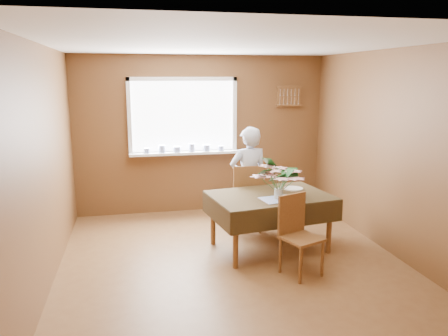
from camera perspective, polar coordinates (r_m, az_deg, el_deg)
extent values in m
plane|color=brown|center=(5.24, 1.29, -12.54)|extent=(4.50, 4.50, 0.00)
plane|color=white|center=(4.79, 1.43, 15.87)|extent=(4.50, 4.50, 0.00)
plane|color=brown|center=(7.04, -2.91, 4.37)|extent=(4.00, 0.00, 4.00)
plane|color=brown|center=(2.79, 12.23, -7.54)|extent=(4.00, 0.00, 4.00)
plane|color=brown|center=(4.81, -22.48, -0.01)|extent=(0.00, 4.50, 4.50)
plane|color=brown|center=(5.66, 21.46, 1.73)|extent=(0.00, 4.50, 4.50)
cube|color=white|center=(6.95, -5.37, 6.73)|extent=(1.60, 0.01, 1.10)
cube|color=white|center=(6.91, -5.45, 11.51)|extent=(1.72, 0.06, 0.06)
cube|color=white|center=(7.01, -5.26, 2.00)|extent=(1.72, 0.06, 0.06)
cube|color=white|center=(6.89, -12.27, 6.47)|extent=(0.06, 0.06, 1.22)
cube|color=white|center=(7.08, 1.37, 6.87)|extent=(0.06, 0.06, 1.22)
cube|color=white|center=(6.94, -5.20, 1.98)|extent=(1.72, 0.20, 0.04)
cylinder|color=white|center=(6.87, -10.05, 2.25)|extent=(0.09, 0.09, 0.08)
cylinder|color=white|center=(6.88, -8.10, 2.48)|extent=(0.11, 0.11, 0.12)
cylinder|color=white|center=(6.90, -6.15, 2.45)|extent=(0.12, 0.12, 0.09)
cylinder|color=white|center=(6.92, -4.22, 2.67)|extent=(0.10, 0.10, 0.13)
cylinder|color=white|center=(6.96, -2.31, 2.65)|extent=(0.11, 0.11, 0.10)
cylinder|color=white|center=(7.01, -0.41, 2.62)|extent=(0.09, 0.09, 0.08)
cube|color=brown|center=(7.34, 8.48, 9.27)|extent=(0.40, 0.03, 0.30)
cube|color=brown|center=(7.32, 8.55, 10.44)|extent=(0.44, 0.04, 0.03)
cube|color=brown|center=(7.33, 8.48, 8.09)|extent=(0.44, 0.04, 0.03)
cylinder|color=brown|center=(5.04, 1.53, -9.47)|extent=(0.07, 0.07, 0.66)
cylinder|color=brown|center=(5.61, 13.57, -7.57)|extent=(0.07, 0.07, 0.66)
cylinder|color=brown|center=(5.74, -1.45, -6.80)|extent=(0.07, 0.07, 0.66)
cylinder|color=brown|center=(6.24, 9.53, -5.41)|extent=(0.07, 0.07, 0.66)
cube|color=brown|center=(5.52, 6.05, -3.80)|extent=(1.53, 1.13, 0.04)
cube|color=black|center=(5.51, 6.05, -3.56)|extent=(1.59, 1.20, 0.01)
cube|color=black|center=(5.13, 8.51, -6.37)|extent=(1.44, 0.23, 0.26)
cube|color=black|center=(5.98, 3.90, -3.64)|extent=(1.44, 0.23, 0.26)
cube|color=black|center=(5.28, -1.11, -5.74)|extent=(0.16, 0.98, 0.26)
cube|color=black|center=(5.90, 12.38, -4.10)|extent=(0.16, 0.98, 0.26)
cube|color=#519EE6|center=(5.31, 7.18, -4.08)|extent=(0.46, 0.37, 0.01)
cylinder|color=brown|center=(6.50, 4.03, -5.56)|extent=(0.04, 0.04, 0.45)
cylinder|color=brown|center=(6.43, 0.91, -5.72)|extent=(0.04, 0.04, 0.45)
cylinder|color=brown|center=(6.17, 4.78, -6.53)|extent=(0.04, 0.04, 0.45)
cylinder|color=brown|center=(6.10, 1.49, -6.72)|extent=(0.04, 0.04, 0.45)
cube|color=brown|center=(6.23, 2.82, -4.03)|extent=(0.44, 0.44, 0.03)
cube|color=brown|center=(5.98, 3.23, -2.11)|extent=(0.42, 0.05, 0.50)
cylinder|color=brown|center=(4.80, 9.94, -12.46)|extent=(0.04, 0.04, 0.41)
cylinder|color=brown|center=(5.01, 12.72, -11.50)|extent=(0.04, 0.04, 0.41)
cylinder|color=brown|center=(5.02, 7.35, -11.25)|extent=(0.04, 0.04, 0.41)
cylinder|color=brown|center=(5.22, 10.12, -10.40)|extent=(0.04, 0.04, 0.41)
cube|color=brown|center=(4.93, 10.13, -9.05)|extent=(0.49, 0.49, 0.03)
cube|color=brown|center=(4.97, 8.83, -5.87)|extent=(0.37, 0.16, 0.45)
imported|color=white|center=(6.09, 3.23, -1.60)|extent=(0.58, 0.41, 1.50)
cylinder|color=white|center=(5.32, 7.12, -3.36)|extent=(0.10, 0.10, 0.13)
cylinder|color=#33662D|center=(5.29, 7.15, -2.29)|extent=(0.06, 0.06, 0.09)
cylinder|color=white|center=(5.82, 9.09, -2.67)|extent=(0.30, 0.30, 0.01)
cube|color=silver|center=(5.41, 8.92, -3.77)|extent=(0.07, 0.20, 0.00)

